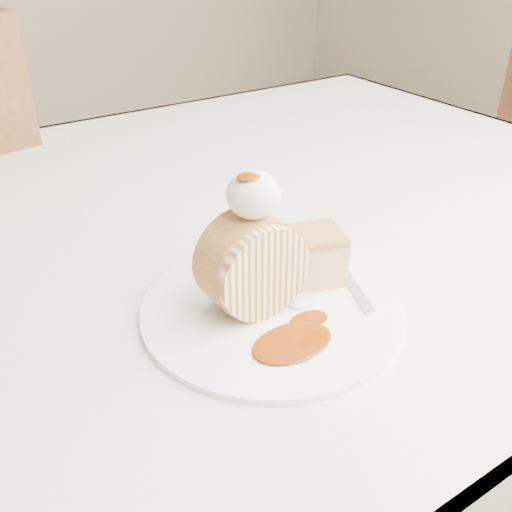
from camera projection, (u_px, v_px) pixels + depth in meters
table at (159, 290)px, 0.72m from camera, size 1.40×0.90×0.75m
plate at (271, 308)px, 0.53m from camera, size 0.30×0.30×0.01m
roulade_slice at (252, 265)px, 0.50m from camera, size 0.09×0.05×0.09m
cake_chunk at (313, 259)px, 0.55m from camera, size 0.07×0.06×0.04m
whipped_cream at (253, 195)px, 0.47m from camera, size 0.05×0.05×0.04m
caramel_drizzle at (250, 171)px, 0.46m from camera, size 0.02×0.02×0.01m
caramel_pool at (292, 342)px, 0.48m from camera, size 0.09×0.07×0.00m
fork at (351, 283)px, 0.55m from camera, size 0.07×0.14×0.00m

